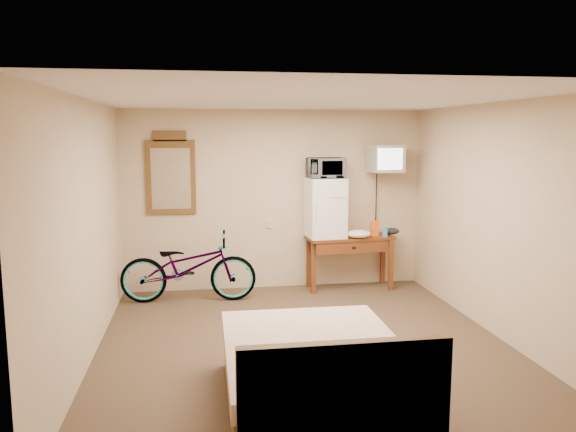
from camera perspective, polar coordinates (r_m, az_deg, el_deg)
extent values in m
plane|color=#3C2D1E|center=(5.96, 1.66, -12.98)|extent=(4.60, 4.60, 0.00)
plane|color=silver|center=(5.56, 1.77, 11.79)|extent=(4.60, 4.60, 0.00)
cube|color=beige|center=(7.87, -1.40, 1.65)|extent=(4.20, 0.04, 2.50)
cube|color=beige|center=(3.44, 8.91, -7.13)|extent=(4.20, 0.04, 2.50)
cube|color=beige|center=(5.63, -19.79, -1.50)|extent=(0.04, 4.60, 2.50)
cube|color=beige|center=(6.36, 20.66, -0.48)|extent=(0.04, 4.60, 2.50)
cube|color=beige|center=(7.90, -1.95, -0.75)|extent=(0.08, 0.01, 0.13)
cube|color=maroon|center=(7.90, 6.28, -2.19)|extent=(1.24, 0.58, 0.04)
cube|color=maroon|center=(7.68, 2.62, -5.31)|extent=(0.06, 0.06, 0.71)
cube|color=maroon|center=(7.97, 10.41, -4.94)|extent=(0.06, 0.06, 0.71)
cube|color=maroon|center=(8.03, 2.10, -4.71)|extent=(0.06, 0.06, 0.71)
cube|color=maroon|center=(8.31, 9.58, -4.38)|extent=(0.06, 0.06, 0.71)
cube|color=maroon|center=(7.73, 6.66, -3.18)|extent=(1.08, 0.15, 0.16)
cube|color=black|center=(7.71, 6.70, -3.21)|extent=(0.05, 0.02, 0.03)
cube|color=white|center=(7.76, 3.81, 0.87)|extent=(0.53, 0.51, 0.82)
cube|color=#A6A6A1|center=(7.50, 4.23, 1.87)|extent=(0.50, 0.01, 0.00)
cylinder|color=#A6A6A1|center=(7.49, 2.88, 0.23)|extent=(0.02, 0.02, 0.30)
imported|color=white|center=(7.71, 3.85, 4.90)|extent=(0.50, 0.35, 0.27)
cube|color=#F15815|center=(7.94, 8.78, -1.25)|extent=(0.11, 0.07, 0.22)
cylinder|color=#3D88D0|center=(7.91, 9.84, -1.62)|extent=(0.07, 0.07, 0.13)
ellipsoid|color=white|center=(7.78, 7.17, -1.82)|extent=(0.35, 0.27, 0.11)
ellipsoid|color=black|center=(7.67, 3.25, -1.99)|extent=(0.23, 0.17, 0.09)
ellipsoid|color=black|center=(8.11, 10.50, -1.52)|extent=(0.21, 0.17, 0.10)
cube|color=black|center=(8.16, 9.29, 5.24)|extent=(0.14, 0.02, 0.14)
cylinder|color=black|center=(8.12, 9.39, 5.22)|extent=(0.05, 0.30, 0.05)
cube|color=#A6A6A1|center=(7.90, 9.90, 5.78)|extent=(0.46, 0.40, 0.38)
cube|color=white|center=(7.73, 10.35, 5.71)|extent=(0.36, 0.04, 0.29)
cube|color=black|center=(8.08, 9.48, 5.84)|extent=(0.27, 0.03, 0.23)
cube|color=brown|center=(7.76, -11.82, 3.89)|extent=(0.66, 0.04, 1.00)
cube|color=brown|center=(7.74, -11.94, 7.96)|extent=(0.44, 0.04, 0.14)
cube|color=white|center=(7.74, -11.82, 3.73)|extent=(0.52, 0.01, 0.82)
imported|color=black|center=(7.41, -10.08, -5.11)|extent=(1.78, 0.71, 0.92)
cube|color=brown|center=(4.67, 2.65, -16.51)|extent=(1.38, 1.83, 0.40)
cube|color=beige|center=(4.57, 2.67, -13.66)|extent=(1.42, 1.87, 0.14)
cube|color=brown|center=(3.68, 5.86, -17.69)|extent=(1.36, 0.08, 0.70)
ellipsoid|color=beige|center=(3.88, -0.06, -15.71)|extent=(0.57, 0.35, 0.20)
ellipsoid|color=beige|center=(4.02, 9.21, -14.95)|extent=(0.57, 0.35, 0.20)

